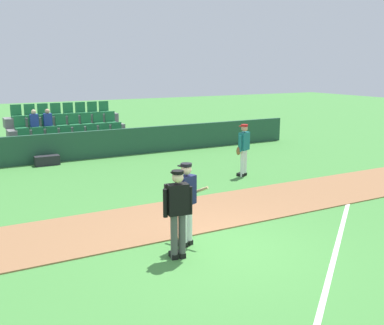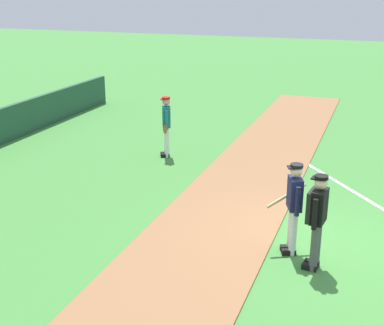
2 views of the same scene
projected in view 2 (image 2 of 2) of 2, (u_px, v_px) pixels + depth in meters
The scene contains 6 objects.
ground_plane at pixel (320, 247), 10.04m from camera, with size 80.00×80.00×0.00m, color #42843A.
infield_dirt_path at pixel (212, 229), 10.75m from camera, with size 28.00×2.57×0.03m, color #936642.
foul_line_chalk at pixel (357, 194), 12.54m from camera, with size 12.00×0.10×0.01m, color white.
batter_navy_jersey at pixel (294, 205), 9.52m from camera, with size 0.75×0.69×1.76m.
umpire_home_plate at pixel (317, 217), 8.96m from camera, with size 0.59×0.34×1.76m.
runner_teal_jersey at pixel (166, 124), 14.96m from camera, with size 0.65×0.42×1.76m.
Camera 2 is at (-9.27, -0.78, 4.80)m, focal length 48.89 mm.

